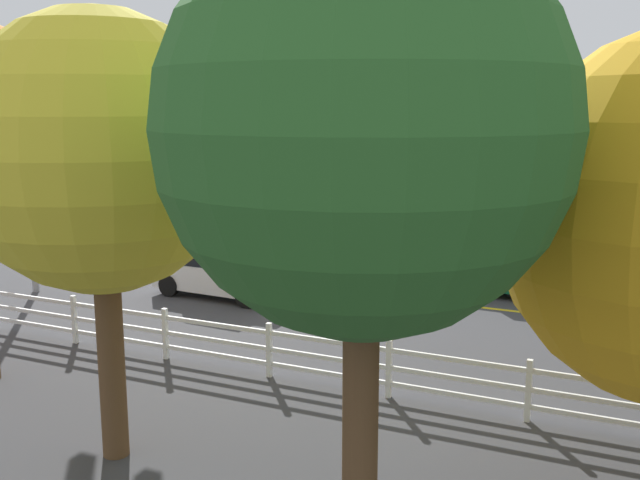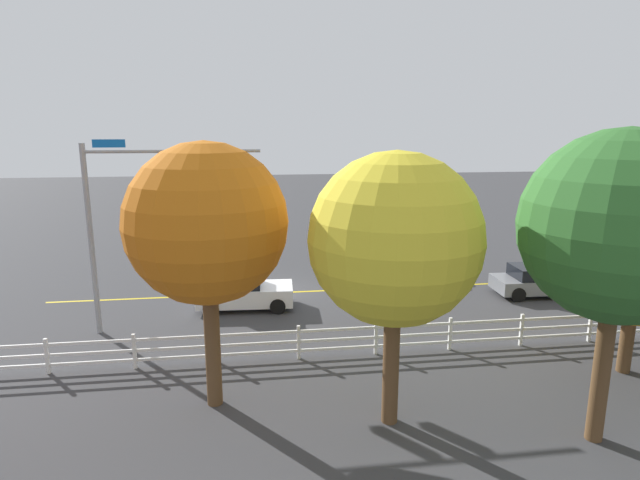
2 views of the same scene
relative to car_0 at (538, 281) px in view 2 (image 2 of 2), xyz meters
name	(u,v)px [view 2 (image 2 of 2)]	position (x,y,z in m)	size (l,w,h in m)	color
ground_plane	(276,293)	(11.79, -1.90, -0.67)	(120.00, 120.00, 0.00)	#38383A
lane_center_stripe	(360,289)	(7.79, -1.90, -0.66)	(28.00, 0.16, 0.01)	gold
signal_assembly	(137,200)	(16.85, 1.91, 4.26)	(6.21, 0.38, 7.07)	gray
car_0	(538,281)	(0.00, 0.00, 0.00)	(4.06, 2.01, 1.36)	slate
car_1	(398,263)	(5.43, -3.74, 0.03)	(4.72, 2.10, 1.41)	#0C4C2D
car_2	(244,292)	(13.19, -0.06, 0.05)	(4.04, 2.02, 1.54)	silver
white_rail_fence	(376,337)	(8.79, 5.13, -0.06)	(26.10, 0.10, 1.15)	white
tree_0	(620,228)	(4.65, 10.59, 4.62)	(4.41, 4.41, 7.52)	brown
tree_2	(207,224)	(13.96, 7.63, 4.38)	(4.21, 4.21, 7.18)	brown
tree_3	(640,243)	(1.40, 7.41, 3.45)	(4.92, 4.92, 6.59)	brown
tree_4	(395,240)	(9.41, 9.15, 4.17)	(4.25, 4.25, 6.98)	brown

